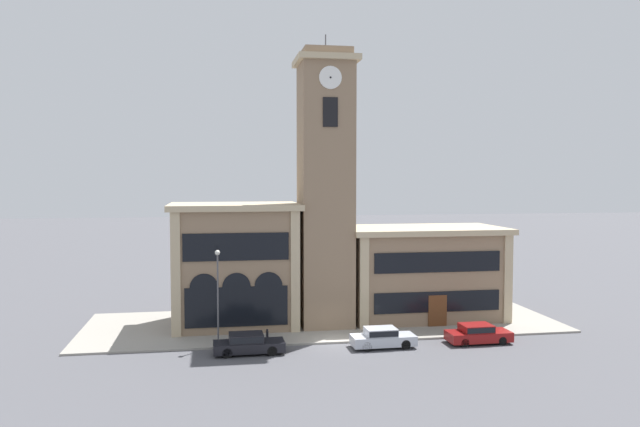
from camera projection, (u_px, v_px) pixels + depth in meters
ground_plane at (339, 344)px, 44.17m from camera, size 300.00×300.00×0.00m
sidewalk_kerb at (324, 323)px, 50.28m from camera, size 37.57×12.41×0.15m
clock_tower at (326, 189)px, 48.82m from camera, size 4.72×4.72×22.84m
town_hall_left_wing at (235, 264)px, 49.45m from camera, size 10.18×7.77×9.73m
town_hall_right_wing at (423, 272)px, 52.12m from camera, size 13.17×7.77×7.67m
parked_car_near at (248, 343)px, 41.65m from camera, size 4.75×1.91×1.37m
parked_car_mid at (382, 337)px, 43.19m from camera, size 4.45×1.85×1.38m
parked_car_far at (478, 333)px, 44.37m from camera, size 4.54×1.94×1.35m
street_lamp at (218, 284)px, 43.27m from camera, size 0.36×0.36×6.62m
bollard at (267, 337)px, 43.57m from camera, size 0.18×0.18×1.06m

